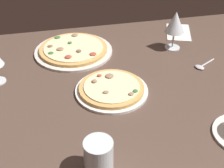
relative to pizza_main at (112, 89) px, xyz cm
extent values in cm
cube|color=brown|center=(-0.52, -0.91, -3.20)|extent=(150.00, 110.00, 4.00)
cylinder|color=white|center=(0.00, 0.03, -0.70)|extent=(26.01, 26.01, 1.00)
cylinder|color=tan|center=(0.00, 0.03, 0.40)|extent=(23.30, 23.30, 1.20)
cylinder|color=beige|center=(0.00, 0.03, 1.20)|extent=(19.86, 19.86, 0.40)
ellipsoid|color=#AD4733|center=(3.06, -6.89, 1.74)|extent=(1.73, 1.43, 0.68)
ellipsoid|color=#937556|center=(2.81, 3.59, 1.68)|extent=(2.11, 1.54, 0.56)
ellipsoid|color=#937556|center=(-5.40, 6.43, 1.68)|extent=(1.96, 1.63, 0.56)
ellipsoid|color=#937556|center=(-0.25, -5.81, 1.77)|extent=(3.11, 2.98, 0.74)
ellipsoid|color=#937556|center=(5.49, -3.64, 1.77)|extent=(2.01, 1.96, 0.76)
ellipsoid|color=#387033|center=(-7.30, 5.04, 1.61)|extent=(1.78, 1.74, 0.42)
cylinder|color=silver|center=(9.82, -31.65, -0.70)|extent=(33.48, 33.48, 1.00)
cylinder|color=tan|center=(9.82, -31.65, 0.40)|extent=(29.18, 29.18, 1.20)
cylinder|color=beige|center=(9.82, -31.65, 1.20)|extent=(25.45, 25.45, 0.40)
ellipsoid|color=#AD4733|center=(2.62, -23.28, 1.65)|extent=(2.87, 2.77, 0.52)
ellipsoid|color=brown|center=(19.48, -33.97, 1.68)|extent=(2.31, 1.91, 0.58)
ellipsoid|color=#387033|center=(10.88, -35.21, 1.73)|extent=(1.86, 1.80, 0.66)
ellipsoid|color=brown|center=(8.00, -26.93, 1.77)|extent=(2.20, 2.19, 0.74)
ellipsoid|color=#387033|center=(19.51, -27.97, 1.65)|extent=(2.24, 1.97, 0.51)
ellipsoid|color=#387033|center=(15.77, -41.74, 1.67)|extent=(2.83, 2.37, 0.55)
ellipsoid|color=#937556|center=(15.48, -30.39, 1.73)|extent=(3.11, 2.77, 0.67)
ellipsoid|color=#AD4733|center=(12.83, -23.00, 1.79)|extent=(2.86, 2.49, 0.79)
ellipsoid|color=#937556|center=(7.78, -42.19, 1.70)|extent=(3.04, 2.68, 0.61)
cylinder|color=silver|center=(-33.39, -25.96, -1.00)|extent=(6.71, 6.71, 0.40)
cylinder|color=silver|center=(-33.39, -25.96, 2.89)|extent=(0.80, 0.80, 7.38)
cone|color=silver|center=(-33.39, -25.96, 11.13)|extent=(8.25, 8.25, 9.11)
cone|color=#5B0F19|center=(-33.39, -25.96, 8.93)|extent=(3.84, 3.84, 4.71)
cylinder|color=silver|center=(10.76, 33.08, 3.78)|extent=(7.69, 7.69, 9.97)
cylinder|color=silver|center=(10.76, 33.08, 2.62)|extent=(7.08, 7.08, 7.65)
cube|color=white|center=(-42.13, -39.89, -1.05)|extent=(16.55, 20.98, 0.30)
ellipsoid|color=silver|center=(-37.67, -7.60, -0.70)|extent=(4.39, 4.86, 1.00)
cylinder|color=silver|center=(-41.98, -9.99, -0.85)|extent=(8.97, 5.38, 0.70)
camera|label=1|loc=(19.13, 86.21, 64.61)|focal=49.37mm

